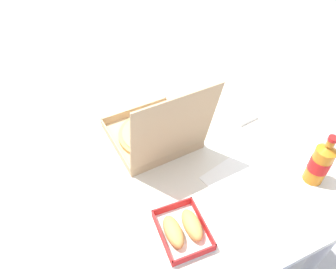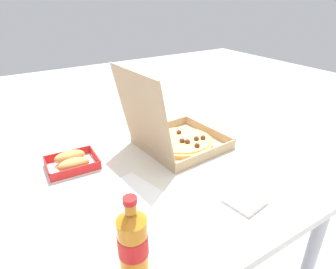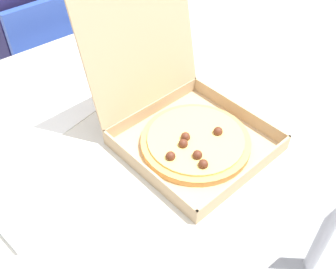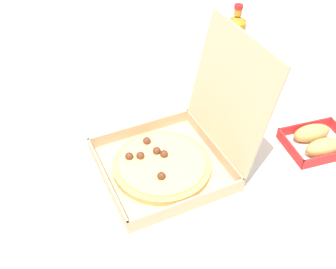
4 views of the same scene
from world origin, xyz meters
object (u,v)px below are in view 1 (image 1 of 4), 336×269
(pizza_box_open, at_px, (155,133))
(bread_side_box, at_px, (183,229))
(cola_bottle, at_px, (320,163))
(paper_menu, at_px, (232,177))
(napkin_pile, at_px, (241,115))

(pizza_box_open, distance_m, bread_side_box, 0.44)
(pizza_box_open, bearing_deg, cola_bottle, 137.08)
(paper_menu, bearing_deg, cola_bottle, 139.98)
(pizza_box_open, relative_size, napkin_pile, 3.89)
(cola_bottle, relative_size, paper_menu, 1.07)
(paper_menu, bearing_deg, pizza_box_open, -70.38)
(bread_side_box, xyz_separation_m, napkin_pile, (-0.52, -0.41, -0.02))
(bread_side_box, bearing_deg, cola_bottle, 179.18)
(bread_side_box, xyz_separation_m, cola_bottle, (-0.55, 0.01, 0.07))
(pizza_box_open, xyz_separation_m, paper_menu, (-0.20, 0.30, -0.05))
(cola_bottle, bearing_deg, bread_side_box, -0.82)
(bread_side_box, distance_m, paper_menu, 0.31)
(paper_menu, xyz_separation_m, napkin_pile, (-0.24, -0.29, 0.01))
(bread_side_box, bearing_deg, pizza_box_open, -100.95)
(bread_side_box, xyz_separation_m, paper_menu, (-0.28, -0.13, -0.02))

